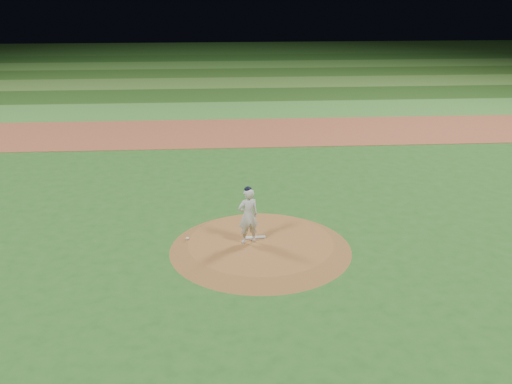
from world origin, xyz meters
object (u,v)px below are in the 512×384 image
(pitchers_mound, at_px, (261,245))
(pitcher_on_mound, at_px, (248,215))
(pitching_rubber, at_px, (255,237))
(rosin_bag, at_px, (187,238))

(pitchers_mound, bearing_deg, pitcher_on_mound, -177.01)
(pitchers_mound, bearing_deg, pitching_rubber, 118.65)
(pitchers_mound, relative_size, pitcher_on_mound, 3.09)
(pitching_rubber, height_order, rosin_bag, rosin_bag)
(pitcher_on_mound, bearing_deg, pitching_rubber, 51.76)
(pitching_rubber, xyz_separation_m, rosin_bag, (-2.07, 0.06, 0.01))
(pitchers_mound, xyz_separation_m, pitcher_on_mound, (-0.37, -0.02, 1.00))
(pitching_rubber, bearing_deg, pitcher_on_mound, -132.14)
(pitchers_mound, bearing_deg, rosin_bag, 171.68)
(pitchers_mound, height_order, rosin_bag, rosin_bag)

